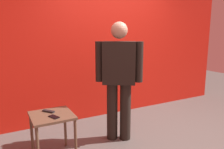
# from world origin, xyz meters

# --- Properties ---
(ground_plane) EXTENTS (12.00, 12.00, 0.00)m
(ground_plane) POSITION_xyz_m (0.00, 0.00, 0.00)
(ground_plane) COLOR #59544F
(back_wall_red) EXTENTS (5.40, 0.12, 2.73)m
(back_wall_red) POSITION_xyz_m (0.00, 1.52, 1.36)
(back_wall_red) COLOR red
(back_wall_red) RESTS_ON ground_plane
(standing_person) EXTENTS (0.64, 0.46, 1.74)m
(standing_person) POSITION_xyz_m (-0.44, 0.46, 0.98)
(standing_person) COLOR black
(standing_person) RESTS_ON ground_plane
(side_table) EXTENTS (0.51, 0.51, 0.59)m
(side_table) POSITION_xyz_m (-1.44, 0.41, 0.49)
(side_table) COLOR brown
(side_table) RESTS_ON ground_plane
(cell_phone) EXTENTS (0.12, 0.16, 0.01)m
(cell_phone) POSITION_xyz_m (-1.44, 0.30, 0.59)
(cell_phone) COLOR black
(cell_phone) RESTS_ON side_table
(tv_remote) EXTENTS (0.14, 0.16, 0.02)m
(tv_remote) POSITION_xyz_m (-1.46, 0.51, 0.60)
(tv_remote) COLOR black
(tv_remote) RESTS_ON side_table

